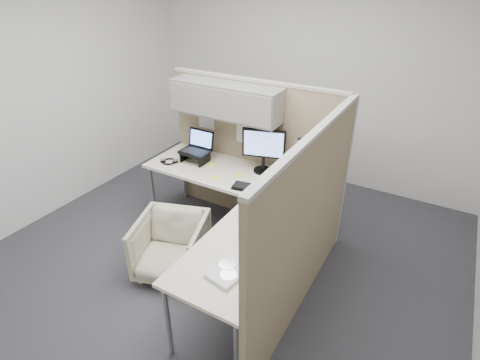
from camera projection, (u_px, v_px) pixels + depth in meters
The scene contains 20 objects.
ground at pixel (219, 261), 3.78m from camera, with size 4.50×4.50×0.00m, color #2E2E32.
partition_back at pixel (242, 129), 3.97m from camera, with size 2.00×0.36×1.63m.
partition_right at pixel (308, 225), 2.94m from camera, with size 0.07×2.03×1.63m.
desk at pixel (236, 201), 3.49m from camera, with size 2.00×1.98×0.73m.
office_chair at pixel (171, 244), 3.52m from camera, with size 0.62×0.58×0.64m, color #BEB597.
monitor_left at pixel (264, 147), 3.79m from camera, with size 0.43×0.20×0.47m.
monitor_right at pixel (309, 166), 3.43m from camera, with size 0.36×0.31×0.47m.
laptop_station at pixel (196, 150), 4.08m from camera, with size 0.31×0.27×0.33m.
keyboard at pixel (255, 189), 3.58m from camera, with size 0.45×0.15×0.02m, color black.
mouse at pixel (286, 201), 3.38m from camera, with size 0.09×0.06×0.03m, color black.
travel_mug at pixel (280, 171), 3.72m from camera, with size 0.09×0.09×0.19m.
soda_can_green at pixel (304, 203), 3.28m from camera, with size 0.07×0.07×0.12m, color #B21E1E.
soda_can_silver at pixel (293, 189), 3.48m from camera, with size 0.07×0.07×0.12m, color black.
sticky_note_a at pixel (216, 177), 3.80m from camera, with size 0.08×0.08×0.01m, color yellow.
sticky_note_d at pixel (238, 175), 3.85m from camera, with size 0.08×0.08×0.01m, color yellow.
sticky_note_c at pixel (212, 165), 4.05m from camera, with size 0.08×0.08×0.01m, color yellow.
sticky_note_b at pixel (239, 187), 3.63m from camera, with size 0.08×0.08×0.01m, color yellow.
headphones at pixel (169, 161), 4.10m from camera, with size 0.21×0.21×0.03m.
paper_stack at pixel (228, 272), 2.58m from camera, with size 0.26×0.30×0.03m.
desk_clock at pixel (260, 234), 2.90m from camera, with size 0.07×0.11×0.10m.
Camera 1 is at (1.64, -2.40, 2.56)m, focal length 28.00 mm.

